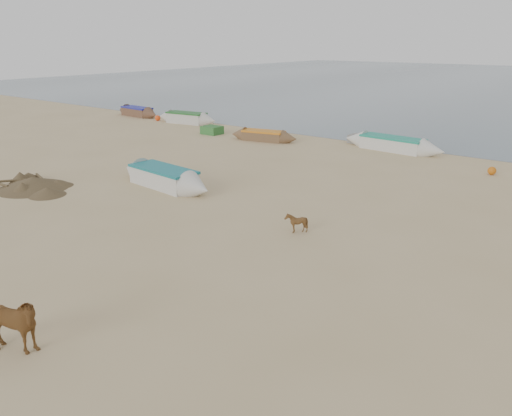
# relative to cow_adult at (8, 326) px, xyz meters

# --- Properties ---
(ground) EXTENTS (140.00, 140.00, 0.00)m
(ground) POSITION_rel_cow_adult_xyz_m (-0.11, 5.36, -0.72)
(ground) COLOR tan
(ground) RESTS_ON ground
(cow_adult) EXTENTS (1.86, 1.50, 1.43)m
(cow_adult) POSITION_rel_cow_adult_xyz_m (0.00, 0.00, 0.00)
(cow_adult) COLOR brown
(cow_adult) RESTS_ON ground
(calf_front) EXTENTS (0.78, 0.71, 0.78)m
(calf_front) POSITION_rel_cow_adult_xyz_m (1.02, 10.35, -0.32)
(calf_front) COLOR #55371B
(calf_front) RESTS_ON ground
(near_canoe) EXTENTS (6.55, 1.99, 0.94)m
(near_canoe) POSITION_rel_cow_adult_xyz_m (-7.52, 11.55, -0.25)
(near_canoe) COLOR silver
(near_canoe) RESTS_ON ground
(debris_pile) EXTENTS (4.39, 4.39, 0.56)m
(debris_pile) POSITION_rel_cow_adult_xyz_m (-12.31, 7.42, -0.44)
(debris_pile) COLOR brown
(debris_pile) RESTS_ON ground
(waterline_canoes) EXTENTS (56.15, 4.58, 0.94)m
(waterline_canoes) POSITION_rel_cow_adult_xyz_m (-4.48, 25.67, -0.29)
(waterline_canoes) COLOR brown
(waterline_canoes) RESTS_ON ground
(beach_clutter) EXTENTS (44.62, 4.89, 0.64)m
(beach_clutter) POSITION_rel_cow_adult_xyz_m (3.26, 25.18, -0.42)
(beach_clutter) COLOR #327032
(beach_clutter) RESTS_ON ground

